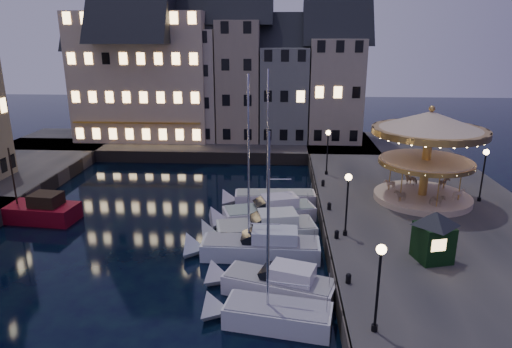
# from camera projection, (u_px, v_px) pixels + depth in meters

# --- Properties ---
(ground) EXTENTS (160.00, 160.00, 0.00)m
(ground) POSITION_uv_depth(u_px,v_px,m) (233.00, 257.00, 29.45)
(ground) COLOR black
(ground) RESTS_ON ground
(quay_east) EXTENTS (16.00, 56.00, 1.30)m
(quay_east) POSITION_uv_depth(u_px,v_px,m) (427.00, 217.00, 34.21)
(quay_east) COLOR #474442
(quay_east) RESTS_ON ground
(quay_north) EXTENTS (44.00, 12.00, 1.30)m
(quay_north) POSITION_uv_depth(u_px,v_px,m) (193.00, 145.00, 56.41)
(quay_north) COLOR #474442
(quay_north) RESTS_ON ground
(quaywall_e) EXTENTS (0.15, 44.00, 1.30)m
(quaywall_e) POSITION_uv_depth(u_px,v_px,m) (320.00, 215.00, 34.65)
(quaywall_e) COLOR #47423A
(quaywall_e) RESTS_ON ground
(quaywall_n) EXTENTS (48.00, 0.15, 1.30)m
(quaywall_n) POSITION_uv_depth(u_px,v_px,m) (200.00, 158.00, 50.58)
(quaywall_n) COLOR #47423A
(quaywall_n) RESTS_ON ground
(streetlamp_a) EXTENTS (0.44, 0.44, 4.17)m
(streetlamp_a) POSITION_uv_depth(u_px,v_px,m) (379.00, 276.00, 19.28)
(streetlamp_a) COLOR black
(streetlamp_a) RESTS_ON quay_east
(streetlamp_b) EXTENTS (0.44, 0.44, 4.17)m
(streetlamp_b) POSITION_uv_depth(u_px,v_px,m) (347.00, 196.00, 28.82)
(streetlamp_b) COLOR black
(streetlamp_b) RESTS_ON quay_east
(streetlamp_c) EXTENTS (0.44, 0.44, 4.17)m
(streetlamp_c) POSITION_uv_depth(u_px,v_px,m) (328.00, 146.00, 41.71)
(streetlamp_c) COLOR black
(streetlamp_c) RESTS_ON quay_east
(streetlamp_d) EXTENTS (0.44, 0.44, 4.17)m
(streetlamp_d) POSITION_uv_depth(u_px,v_px,m) (484.00, 168.00, 34.88)
(streetlamp_d) COLOR black
(streetlamp_d) RESTS_ON quay_east
(bollard_a) EXTENTS (0.30, 0.30, 0.57)m
(bollard_a) POSITION_uv_depth(u_px,v_px,m) (348.00, 278.00, 23.84)
(bollard_a) COLOR black
(bollard_a) RESTS_ON quay_east
(bollard_b) EXTENTS (0.30, 0.30, 0.57)m
(bollard_b) POSITION_uv_depth(u_px,v_px,m) (337.00, 234.00, 29.09)
(bollard_b) COLOR black
(bollard_b) RESTS_ON quay_east
(bollard_c) EXTENTS (0.30, 0.30, 0.57)m
(bollard_c) POSITION_uv_depth(u_px,v_px,m) (329.00, 206.00, 33.86)
(bollard_c) COLOR black
(bollard_c) RESTS_ON quay_east
(bollard_d) EXTENTS (0.30, 0.30, 0.57)m
(bollard_d) POSITION_uv_depth(u_px,v_px,m) (323.00, 183.00, 39.11)
(bollard_d) COLOR black
(bollard_d) RESTS_ON quay_east
(townhouse_na) EXTENTS (5.50, 8.00, 12.80)m
(townhouse_na) POSITION_uv_depth(u_px,v_px,m) (102.00, 85.00, 56.86)
(townhouse_na) COLOR gray
(townhouse_na) RESTS_ON quay_north
(townhouse_nb) EXTENTS (6.16, 8.00, 13.80)m
(townhouse_nb) POSITION_uv_depth(u_px,v_px,m) (145.00, 81.00, 56.41)
(townhouse_nb) COLOR gray
(townhouse_nb) RESTS_ON quay_north
(townhouse_nc) EXTENTS (6.82, 8.00, 14.80)m
(townhouse_nc) POSITION_uv_depth(u_px,v_px,m) (193.00, 77.00, 55.93)
(townhouse_nc) COLOR #B0A38F
(townhouse_nc) RESTS_ON quay_north
(townhouse_nd) EXTENTS (5.50, 8.00, 15.80)m
(townhouse_nd) POSITION_uv_depth(u_px,v_px,m) (240.00, 73.00, 55.47)
(townhouse_nd) COLOR gray
(townhouse_nd) RESTS_ON quay_north
(townhouse_ne) EXTENTS (6.16, 8.00, 12.80)m
(townhouse_ne) POSITION_uv_depth(u_px,v_px,m) (284.00, 86.00, 55.61)
(townhouse_ne) COLOR slate
(townhouse_ne) RESTS_ON quay_north
(townhouse_nf) EXTENTS (6.82, 8.00, 13.80)m
(townhouse_nf) POSITION_uv_depth(u_px,v_px,m) (334.00, 82.00, 55.13)
(townhouse_nf) COLOR tan
(townhouse_nf) RESTS_ON quay_north
(hotel_corner) EXTENTS (17.60, 9.00, 16.80)m
(hotel_corner) POSITION_uv_depth(u_px,v_px,m) (144.00, 68.00, 55.96)
(hotel_corner) COLOR beige
(hotel_corner) RESTS_ON quay_north
(motorboat_a) EXTENTS (6.36, 2.98, 10.44)m
(motorboat_a) POSITION_uv_depth(u_px,v_px,m) (267.00, 315.00, 22.53)
(motorboat_a) COLOR silver
(motorboat_a) RESTS_ON ground
(motorboat_b) EXTENTS (7.16, 3.96, 2.15)m
(motorboat_b) POSITION_uv_depth(u_px,v_px,m) (272.00, 284.00, 25.08)
(motorboat_b) COLOR silver
(motorboat_b) RESTS_ON ground
(motorboat_c) EXTENTS (8.62, 2.34, 11.47)m
(motorboat_c) POSITION_uv_depth(u_px,v_px,m) (254.00, 247.00, 29.36)
(motorboat_c) COLOR silver
(motorboat_c) RESTS_ON ground
(motorboat_d) EXTENTS (8.00, 4.05, 2.15)m
(motorboat_d) POSITION_uv_depth(u_px,v_px,m) (260.00, 230.00, 31.92)
(motorboat_d) COLOR silver
(motorboat_d) RESTS_ON ground
(motorboat_e) EXTENTS (7.99, 4.44, 2.15)m
(motorboat_e) POSITION_uv_depth(u_px,v_px,m) (264.00, 213.00, 34.97)
(motorboat_e) COLOR silver
(motorboat_e) RESTS_ON ground
(motorboat_f) EXTENTS (7.78, 2.38, 10.30)m
(motorboat_f) POSITION_uv_depth(u_px,v_px,m) (268.00, 199.00, 38.32)
(motorboat_f) COLOR silver
(motorboat_f) RESTS_ON ground
(red_fishing_boat) EXTENTS (7.57, 3.31, 5.90)m
(red_fishing_boat) POSITION_uv_depth(u_px,v_px,m) (32.00, 212.00, 35.17)
(red_fishing_boat) COLOR maroon
(red_fishing_boat) RESTS_ON ground
(carousel) EXTENTS (8.51, 8.51, 7.44)m
(carousel) POSITION_uv_depth(u_px,v_px,m) (429.00, 139.00, 34.45)
(carousel) COLOR #CEB38F
(carousel) RESTS_ON quay_east
(ticket_kiosk) EXTENTS (2.88, 2.88, 3.38)m
(ticket_kiosk) POSITION_uv_depth(u_px,v_px,m) (435.00, 228.00, 25.83)
(ticket_kiosk) COLOR black
(ticket_kiosk) RESTS_ON quay_east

